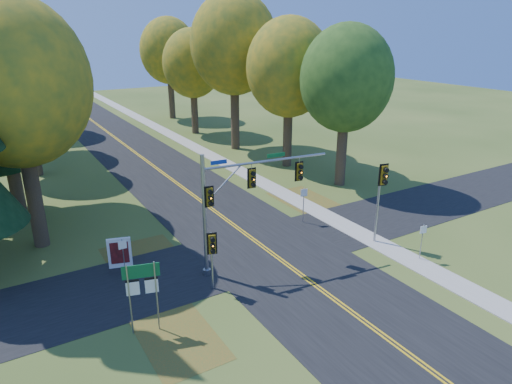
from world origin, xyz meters
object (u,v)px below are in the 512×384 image
traffic_mast (237,195)px  east_signal_pole (382,184)px  info_kiosk (120,253)px  route_sign_cluster (142,284)px

traffic_mast → east_signal_pole: size_ratio=1.43×
traffic_mast → info_kiosk: traffic_mast is taller
east_signal_pole → route_sign_cluster: 14.74m
east_signal_pole → info_kiosk: (-14.03, 5.04, -2.94)m
traffic_mast → info_kiosk: (-5.45, 3.31, -3.34)m
traffic_mast → route_sign_cluster: size_ratio=2.18×
east_signal_pole → info_kiosk: 15.19m
traffic_mast → route_sign_cluster: traffic_mast is taller
traffic_mast → east_signal_pole: bearing=-5.2°
traffic_mast → east_signal_pole: (8.57, -1.73, -0.40)m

